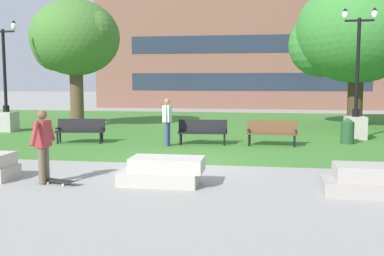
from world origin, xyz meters
name	(u,v)px	position (x,y,z in m)	size (l,w,h in m)	color
ground_plane	(177,164)	(0.00, 0.00, 0.00)	(140.00, 140.00, 0.00)	gray
grass_lawn	(215,127)	(0.00, 10.00, 0.01)	(40.00, 20.00, 0.02)	#3D752D
concrete_block_left	(163,172)	(0.15, -2.51, 0.31)	(1.92, 0.90, 0.64)	#B2ADA3
concrete_block_right	(371,181)	(4.64, -2.74, 0.31)	(1.90, 0.90, 0.64)	#9E9991
person_skateboarder	(43,142)	(-2.59, -2.83, 0.96)	(0.25, 1.08, 1.71)	brown
skateboard	(59,180)	(-2.24, -2.84, 0.09)	(1.04, 0.46, 0.14)	black
park_bench_near_left	(81,129)	(-4.39, 3.54, 0.54)	(1.86, 0.79, 0.90)	black
park_bench_far_left	(272,131)	(2.73, 3.97, 0.54)	(1.82, 0.60, 0.90)	brown
park_bench_far_right	(203,130)	(0.21, 3.86, 0.54)	(1.84, 0.69, 0.90)	black
lamp_post_right	(356,113)	(6.06, 6.32, 1.06)	(1.32, 0.80, 5.17)	#ADA89E
lamp_post_left	(6,109)	(-9.22, 6.53, 1.04)	(1.32, 0.80, 5.02)	#ADA89E
tree_near_left	(356,33)	(6.89, 11.23, 4.71)	(6.36, 6.05, 7.34)	#42301E
tree_near_right	(74,39)	(-6.90, 8.98, 4.38)	(4.60, 4.38, 6.30)	brown
trash_bin	(347,131)	(5.51, 4.89, 0.50)	(0.49, 0.49, 0.96)	#234C28
person_bystander_near_lawn	(167,119)	(-1.00, 3.31, 0.98)	(0.27, 0.63, 1.71)	#384C7A
building_facade_distant	(248,41)	(1.13, 24.50, 5.48)	(25.51, 1.03, 10.99)	brown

